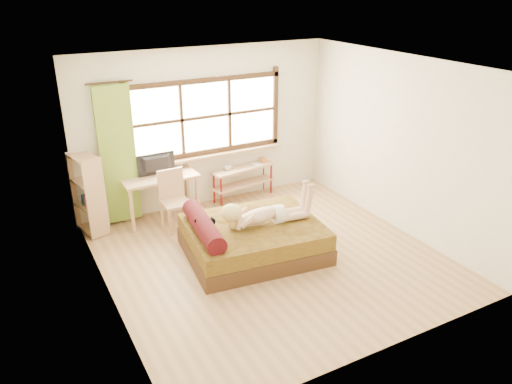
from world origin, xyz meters
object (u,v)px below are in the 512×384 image
bed (251,238)px  pipe_shelf (244,175)px  chair (174,196)px  bookshelf (88,194)px  kitten (204,225)px  woman (265,205)px  desk (160,182)px

bed → pipe_shelf: (0.83, 1.84, 0.18)m
bed → chair: (-0.66, 1.36, 0.27)m
bed → bookshelf: (-1.87, 1.80, 0.39)m
bed → chair: bearing=122.4°
kitten → woman: bearing=-3.2°
woman → pipe_shelf: woman is taller
chair → bookshelf: 1.29m
desk → chair: bearing=-76.2°
bed → pipe_shelf: 2.03m
kitten → chair: size_ratio=0.30×
desk → pipe_shelf: desk is taller
desk → chair: chair is taller
bed → kitten: (-0.67, 0.09, 0.33)m
pipe_shelf → bookshelf: (-2.70, -0.04, 0.21)m
woman → desk: 2.02m
bed → chair: chair is taller
kitten → chair: bearing=95.9°
chair → pipe_shelf: chair is taller
pipe_shelf → woman: bearing=-116.4°
woman → bookshelf: 2.78m
woman → kitten: woman is taller
chair → desk: bearing=103.8°
bed → kitten: bearing=178.6°
kitten → bookshelf: bookshelf is taller
desk → bookshelf: size_ratio=0.96×
kitten → chair: 1.26m
desk → kitten: bearing=-88.4°
woman → pipe_shelf: bearing=78.1°
kitten → pipe_shelf: 2.31m
pipe_shelf → bookshelf: size_ratio=0.96×
desk → chair: 0.40m
bed → desk: bearing=120.3°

